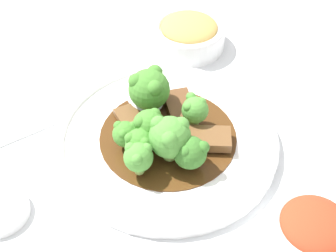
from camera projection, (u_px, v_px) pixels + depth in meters
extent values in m
plane|color=silver|center=(168.00, 144.00, 0.63)|extent=(4.00, 4.00, 0.00)
cylinder|color=white|center=(168.00, 140.00, 0.62)|extent=(0.29, 0.29, 0.01)
torus|color=white|center=(168.00, 137.00, 0.62)|extent=(0.29, 0.29, 0.01)
cylinder|color=#4C2D14|center=(168.00, 136.00, 0.61)|extent=(0.18, 0.18, 0.00)
cube|color=brown|center=(136.00, 124.00, 0.62)|extent=(0.04, 0.07, 0.01)
cube|color=brown|center=(203.00, 139.00, 0.60)|extent=(0.08, 0.07, 0.01)
cube|color=brown|center=(180.00, 106.00, 0.64)|extent=(0.05, 0.07, 0.01)
cylinder|color=#7FA84C|center=(126.00, 143.00, 0.60)|extent=(0.01, 0.01, 0.01)
sphere|color=#427F2D|center=(126.00, 134.00, 0.58)|extent=(0.03, 0.03, 0.03)
sphere|color=#427F2D|center=(133.00, 126.00, 0.58)|extent=(0.01, 0.01, 0.01)
sphere|color=#427F2D|center=(118.00, 126.00, 0.58)|extent=(0.01, 0.01, 0.01)
sphere|color=#427F2D|center=(124.00, 135.00, 0.57)|extent=(0.01, 0.01, 0.01)
cylinder|color=#7FA84C|center=(151.00, 139.00, 0.60)|extent=(0.01, 0.01, 0.01)
sphere|color=#427F2D|center=(150.00, 128.00, 0.58)|extent=(0.04, 0.04, 0.04)
sphere|color=#427F2D|center=(155.00, 114.00, 0.58)|extent=(0.02, 0.02, 0.02)
sphere|color=#427F2D|center=(139.00, 122.00, 0.57)|extent=(0.02, 0.02, 0.02)
sphere|color=#427F2D|center=(156.00, 127.00, 0.57)|extent=(0.02, 0.02, 0.02)
cylinder|color=#8EB756|center=(193.00, 119.00, 0.62)|extent=(0.01, 0.01, 0.01)
sphere|color=#4C8E38|center=(194.00, 108.00, 0.61)|extent=(0.04, 0.04, 0.04)
sphere|color=#4C8E38|center=(191.00, 97.00, 0.61)|extent=(0.01, 0.01, 0.01)
sphere|color=#4C8E38|center=(188.00, 107.00, 0.59)|extent=(0.01, 0.01, 0.01)
sphere|color=#4C8E38|center=(202.00, 104.00, 0.60)|extent=(0.01, 0.01, 0.01)
cylinder|color=#7FA84C|center=(170.00, 152.00, 0.58)|extent=(0.02, 0.02, 0.02)
sphere|color=#4C8E38|center=(170.00, 137.00, 0.56)|extent=(0.05, 0.05, 0.05)
sphere|color=#4C8E38|center=(159.00, 124.00, 0.56)|extent=(0.02, 0.02, 0.02)
sphere|color=#4C8E38|center=(169.00, 139.00, 0.54)|extent=(0.02, 0.02, 0.02)
sphere|color=#4C8E38|center=(182.00, 125.00, 0.55)|extent=(0.02, 0.02, 0.02)
cylinder|color=#8EB756|center=(150.00, 104.00, 0.64)|extent=(0.02, 0.02, 0.01)
sphere|color=#427F2D|center=(150.00, 89.00, 0.62)|extent=(0.06, 0.06, 0.06)
sphere|color=#427F2D|center=(136.00, 81.00, 0.61)|extent=(0.02, 0.02, 0.02)
sphere|color=#427F2D|center=(157.00, 87.00, 0.60)|extent=(0.02, 0.02, 0.02)
sphere|color=#427F2D|center=(155.00, 73.00, 0.62)|extent=(0.02, 0.02, 0.02)
cylinder|color=#7FA84C|center=(192.00, 162.00, 0.57)|extent=(0.01, 0.01, 0.01)
sphere|color=#387028|center=(192.00, 152.00, 0.56)|extent=(0.04, 0.04, 0.04)
sphere|color=#387028|center=(185.00, 151.00, 0.54)|extent=(0.02, 0.02, 0.02)
sphere|color=#387028|center=(203.00, 147.00, 0.55)|extent=(0.02, 0.02, 0.02)
sphere|color=#387028|center=(189.00, 138.00, 0.56)|extent=(0.02, 0.02, 0.02)
cylinder|color=#8EB756|center=(139.00, 168.00, 0.56)|extent=(0.01, 0.01, 0.01)
sphere|color=#4C8E38|center=(138.00, 157.00, 0.55)|extent=(0.04, 0.04, 0.04)
sphere|color=#4C8E38|center=(137.00, 159.00, 0.53)|extent=(0.01, 0.01, 0.01)
sphere|color=#4C8E38|center=(147.00, 149.00, 0.55)|extent=(0.01, 0.01, 0.01)
sphere|color=#4C8E38|center=(130.00, 148.00, 0.55)|extent=(0.01, 0.01, 0.01)
cylinder|color=#8EB756|center=(140.00, 152.00, 0.58)|extent=(0.01, 0.01, 0.01)
sphere|color=#427F2D|center=(140.00, 143.00, 0.57)|extent=(0.04, 0.04, 0.04)
sphere|color=#427F2D|center=(145.00, 143.00, 0.56)|extent=(0.01, 0.01, 0.01)
sphere|color=#427F2D|center=(143.00, 131.00, 0.57)|extent=(0.01, 0.01, 0.01)
sphere|color=#427F2D|center=(130.00, 138.00, 0.56)|extent=(0.01, 0.01, 0.01)
ellipsoid|color=silver|center=(147.00, 96.00, 0.65)|extent=(0.05, 0.07, 0.01)
cylinder|color=silver|center=(122.00, 56.00, 0.72)|extent=(0.01, 0.14, 0.01)
cylinder|color=white|center=(307.00, 245.00, 0.52)|extent=(0.05, 0.05, 0.01)
cylinder|color=white|center=(311.00, 237.00, 0.50)|extent=(0.10, 0.10, 0.04)
torus|color=white|center=(315.00, 227.00, 0.49)|extent=(0.10, 0.10, 0.01)
ellipsoid|color=red|center=(316.00, 225.00, 0.49)|extent=(0.07, 0.07, 0.03)
cylinder|color=white|center=(188.00, 45.00, 0.78)|extent=(0.06, 0.06, 0.01)
cylinder|color=white|center=(189.00, 37.00, 0.77)|extent=(0.12, 0.12, 0.03)
torus|color=white|center=(189.00, 28.00, 0.75)|extent=(0.12, 0.12, 0.01)
ellipsoid|color=tan|center=(189.00, 27.00, 0.75)|extent=(0.09, 0.09, 0.02)
cylinder|color=white|center=(0.00, 212.00, 0.54)|extent=(0.07, 0.07, 0.01)
cube|color=white|center=(4.00, 120.00, 0.65)|extent=(0.12, 0.10, 0.01)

